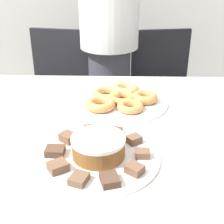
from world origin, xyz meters
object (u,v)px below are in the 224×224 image
object	(u,v)px
office_chair_left	(57,102)
office_chair_right	(163,103)
person_standing	(109,38)
plate_donuts	(122,102)
frosted_cake	(98,146)
plate_cake	(99,157)

from	to	relation	value
office_chair_left	office_chair_right	world-z (taller)	same
person_standing	plate_donuts	xyz separation A→B (m)	(0.08, -0.68, -0.12)
frosted_cake	office_chair_right	bearing A→B (deg)	72.15
office_chair_right	plate_cake	bearing A→B (deg)	-116.83
plate_cake	plate_donuts	bearing A→B (deg)	79.98
office_chair_left	plate_cake	size ratio (longest dim) A/B	2.28
office_chair_right	plate_donuts	world-z (taller)	office_chair_right
office_chair_right	plate_donuts	size ratio (longest dim) A/B	2.22
person_standing	frosted_cake	distance (m)	1.10
office_chair_left	office_chair_right	xyz separation A→B (m)	(0.73, -0.00, 0.00)
office_chair_left	frosted_cake	world-z (taller)	office_chair_left
person_standing	office_chair_right	distance (m)	0.57
office_chair_right	person_standing	bearing A→B (deg)	173.39
plate_cake	plate_donuts	xyz separation A→B (m)	(0.07, 0.41, 0.00)
plate_cake	frosted_cake	world-z (taller)	frosted_cake
plate_cake	frosted_cake	bearing A→B (deg)	180.00
person_standing	office_chair_left	distance (m)	0.57
plate_cake	plate_donuts	world-z (taller)	same
office_chair_left	frosted_cake	distance (m)	1.23
plate_donuts	office_chair_left	bearing A→B (deg)	122.21
person_standing	plate_cake	distance (m)	1.10
office_chair_right	plate_cake	xyz separation A→B (m)	(-0.36, -1.11, 0.33)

